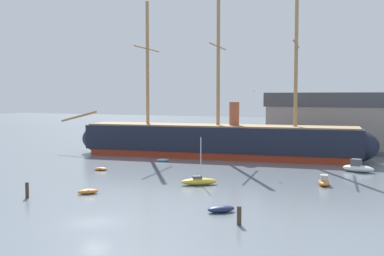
% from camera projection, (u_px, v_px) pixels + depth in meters
% --- Properties ---
extents(ground_plane, '(400.00, 400.00, 0.00)m').
position_uv_depth(ground_plane, '(95.00, 222.00, 41.30)').
color(ground_plane, slate).
extents(tall_ship, '(59.93, 15.17, 28.86)m').
position_uv_depth(tall_ship, '(218.00, 140.00, 84.32)').
color(tall_ship, maroon).
rests_on(tall_ship, ground).
extents(dinghy_foreground_left, '(2.44, 2.39, 0.56)m').
position_uv_depth(dinghy_foreground_left, '(88.00, 191.00, 53.17)').
color(dinghy_foreground_left, orange).
rests_on(dinghy_foreground_left, ground).
extents(dinghy_foreground_right, '(2.87, 2.71, 0.65)m').
position_uv_depth(dinghy_foreground_right, '(221.00, 209.00, 44.76)').
color(dinghy_foreground_right, '#1E284C').
rests_on(dinghy_foreground_right, ground).
extents(sailboat_near_centre, '(4.62, 3.73, 6.03)m').
position_uv_depth(sailboat_near_centre, '(199.00, 181.00, 58.44)').
color(sailboat_near_centre, gold).
rests_on(sailboat_near_centre, ground).
extents(dinghy_mid_left, '(2.24, 1.50, 0.49)m').
position_uv_depth(dinghy_mid_left, '(101.00, 169.00, 69.80)').
color(dinghy_mid_left, orange).
rests_on(dinghy_mid_left, ground).
extents(motorboat_mid_right, '(1.88, 3.43, 1.37)m').
position_uv_depth(motorboat_mid_right, '(324.00, 182.00, 58.23)').
color(motorboat_mid_right, orange).
rests_on(motorboat_mid_right, ground).
extents(dinghy_alongside_bow, '(2.23, 1.58, 0.48)m').
position_uv_depth(dinghy_alongside_bow, '(163.00, 160.00, 79.42)').
color(dinghy_alongside_bow, '#7FB2D6').
rests_on(dinghy_alongside_bow, ground).
extents(motorboat_alongside_stern, '(4.84, 2.80, 1.91)m').
position_uv_depth(motorboat_alongside_stern, '(358.00, 167.00, 68.43)').
color(motorboat_alongside_stern, silver).
rests_on(motorboat_alongside_stern, ground).
extents(dinghy_far_left, '(1.84, 2.03, 0.45)m').
position_uv_depth(dinghy_far_left, '(141.00, 147.00, 100.62)').
color(dinghy_far_left, orange).
rests_on(dinghy_far_left, ground).
extents(dinghy_distant_centre, '(1.51, 1.94, 0.42)m').
position_uv_depth(dinghy_distant_centre, '(284.00, 149.00, 97.03)').
color(dinghy_distant_centre, '#B22D28').
rests_on(dinghy_distant_centre, ground).
extents(mooring_piling_nearest, '(0.38, 0.38, 1.73)m').
position_uv_depth(mooring_piling_nearest, '(27.00, 190.00, 51.05)').
color(mooring_piling_nearest, '#423323').
rests_on(mooring_piling_nearest, ground).
extents(mooring_piling_left_pair, '(0.40, 0.40, 1.65)m').
position_uv_depth(mooring_piling_left_pair, '(239.00, 216.00, 40.32)').
color(mooring_piling_left_pair, '#423323').
rests_on(mooring_piling_left_pair, ground).
extents(seagull_in_flight, '(1.00, 1.14, 0.14)m').
position_uv_depth(seagull_in_flight, '(253.00, 91.00, 71.47)').
color(seagull_in_flight, silver).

